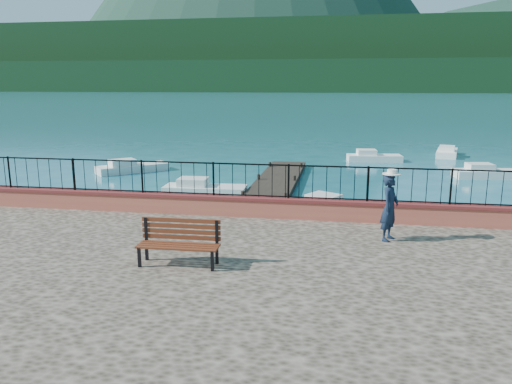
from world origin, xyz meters
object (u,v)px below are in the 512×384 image
(boat_0, at_px, (205,186))
(boat_3, at_px, (133,165))
(boat_2, at_px, (490,170))
(boat_4, at_px, (374,155))
(boat_5, at_px, (447,150))
(boat_1, at_px, (334,206))
(park_bench, at_px, (179,252))
(person, at_px, (390,208))

(boat_0, height_order, boat_3, same)
(boat_2, distance_m, boat_4, 7.59)
(boat_5, bearing_deg, boat_3, 130.27)
(boat_1, distance_m, boat_3, 14.06)
(boat_0, xyz_separation_m, boat_5, (13.37, 15.03, 0.00))
(boat_1, distance_m, boat_4, 14.56)
(boat_2, bearing_deg, boat_5, 86.77)
(park_bench, bearing_deg, boat_5, 67.21)
(person, bearing_deg, boat_0, 62.76)
(park_bench, distance_m, boat_2, 21.78)
(person, bearing_deg, boat_2, 2.10)
(boat_4, bearing_deg, boat_5, 25.69)
(park_bench, height_order, boat_0, park_bench)
(park_bench, distance_m, boat_5, 28.94)
(boat_0, distance_m, boat_1, 6.48)
(park_bench, xyz_separation_m, boat_2, (11.25, 18.62, -1.09))
(boat_2, xyz_separation_m, boat_5, (-0.63, 8.27, 0.00))
(park_bench, distance_m, boat_4, 24.17)
(person, relative_size, boat_5, 0.48)
(person, height_order, boat_3, person)
(boat_1, bearing_deg, boat_2, 80.06)
(boat_3, distance_m, boat_4, 15.38)
(boat_4, relative_size, boat_5, 1.00)
(boat_3, bearing_deg, boat_4, -17.84)
(boat_0, relative_size, boat_4, 1.08)
(person, relative_size, boat_2, 0.45)
(boat_1, relative_size, boat_4, 0.95)
(boat_0, bearing_deg, boat_3, 135.12)
(boat_4, bearing_deg, park_bench, -110.47)
(boat_0, relative_size, boat_1, 1.14)
(boat_0, bearing_deg, person, -54.82)
(park_bench, xyz_separation_m, boat_5, (10.62, 26.89, -1.09))
(person, distance_m, boat_5, 25.16)
(boat_2, relative_size, boat_4, 1.07)
(boat_3, bearing_deg, park_bench, -106.25)
(person, xyz_separation_m, boat_4, (0.91, 20.98, -1.63))
(boat_1, bearing_deg, park_bench, -78.27)
(person, height_order, boat_1, person)
(boat_3, distance_m, boat_5, 21.50)
(boat_0, distance_m, boat_2, 15.54)
(boat_5, bearing_deg, person, 179.01)
(boat_4, distance_m, boat_5, 6.17)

